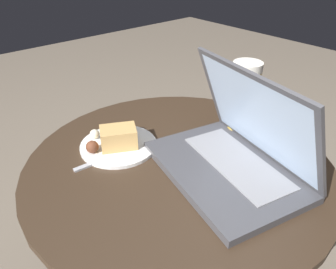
% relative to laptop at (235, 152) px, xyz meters
% --- Properties ---
extents(table, '(0.73, 0.73, 0.54)m').
position_rel_laptop_xyz_m(table, '(-0.11, -0.07, -0.19)').
color(table, '#515156').
rests_on(table, ground_plane).
extents(laptop, '(0.40, 0.31, 0.24)m').
position_rel_laptop_xyz_m(laptop, '(0.00, 0.00, 0.00)').
color(laptop, '#47474C').
rests_on(laptop, table).
extents(beer_glass, '(0.07, 0.07, 0.20)m').
position_rel_laptop_xyz_m(beer_glass, '(-0.10, 0.15, 0.05)').
color(beer_glass, gold).
rests_on(beer_glass, table).
extents(snack_plate, '(0.19, 0.19, 0.06)m').
position_rel_laptop_xyz_m(snack_plate, '(-0.25, -0.15, -0.03)').
color(snack_plate, white).
rests_on(snack_plate, table).
extents(fork, '(0.03, 0.19, 0.00)m').
position_rel_laptop_xyz_m(fork, '(-0.23, -0.17, -0.05)').
color(fork, '#B2B2B7').
rests_on(fork, table).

